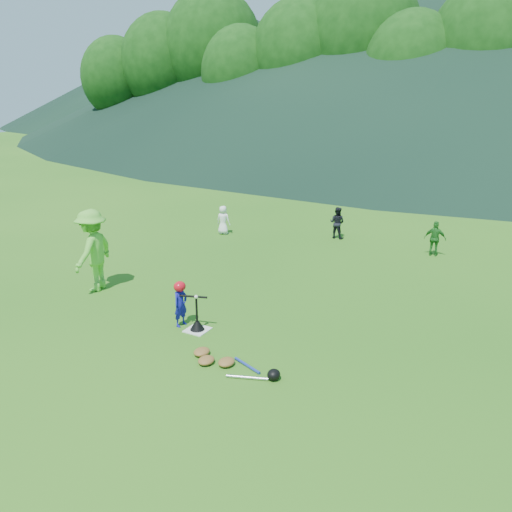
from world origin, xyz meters
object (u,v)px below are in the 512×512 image
at_px(batter_child, 181,304).
at_px(equipment_pile, 226,362).
at_px(home_plate, 197,330).
at_px(fielder_b, 337,223).
at_px(batting_tee, 197,325).
at_px(fielder_c, 435,239).
at_px(fielder_a, 223,220).
at_px(adult_coach, 93,250).

xyz_separation_m(batter_child, equipment_pile, (1.69, -0.95, -0.41)).
distance_m(home_plate, batter_child, 0.63).
bearing_deg(fielder_b, home_plate, 92.44).
relative_size(batter_child, equipment_pile, 0.53).
bearing_deg(batter_child, batting_tee, -87.31).
bearing_deg(fielder_c, home_plate, 62.18).
relative_size(batting_tee, equipment_pile, 0.38).
relative_size(fielder_a, fielder_c, 0.94).
xyz_separation_m(fielder_a, batting_tee, (3.59, -6.69, -0.37)).
bearing_deg(fielder_c, batter_child, 59.41).
distance_m(adult_coach, fielder_c, 9.72).
distance_m(fielder_b, fielder_c, 3.29).
bearing_deg(fielder_c, batting_tee, 62.18).
xyz_separation_m(adult_coach, batting_tee, (3.52, -0.70, -0.88)).
bearing_deg(batter_child, fielder_a, 33.02).
bearing_deg(fielder_c, adult_coach, 41.01).
distance_m(batter_child, fielder_c, 8.43).
bearing_deg(home_plate, batting_tee, 0.00).
bearing_deg(batting_tee, batter_child, 175.08).
bearing_deg(fielder_a, batting_tee, 113.43).
distance_m(home_plate, fielder_b, 8.10).
xyz_separation_m(home_plate, batter_child, (-0.43, 0.04, 0.46)).
height_order(adult_coach, fielder_c, adult_coach).
relative_size(batter_child, fielder_a, 0.95).
relative_size(home_plate, batter_child, 0.47).
bearing_deg(fielder_b, fielder_c, 174.31).
bearing_deg(adult_coach, equipment_pile, 59.33).
height_order(home_plate, fielder_c, fielder_c).
xyz_separation_m(fielder_b, fielder_c, (3.25, -0.49, -0.00)).
xyz_separation_m(fielder_c, equipment_pile, (-2.05, -8.50, -0.47)).
bearing_deg(fielder_a, batter_child, 110.63).
height_order(batting_tee, equipment_pile, batting_tee).
height_order(fielder_a, batting_tee, fielder_a).
bearing_deg(home_plate, fielder_c, 66.42).
bearing_deg(batter_child, fielder_c, -18.74).
height_order(adult_coach, equipment_pile, adult_coach).
distance_m(batter_child, fielder_a, 7.37).
bearing_deg(batting_tee, adult_coach, 168.82).
xyz_separation_m(batter_child, fielder_a, (-3.16, 6.66, 0.02)).
bearing_deg(fielder_b, batting_tee, 92.44).
xyz_separation_m(fielder_a, fielder_c, (6.90, 0.89, 0.03)).
height_order(home_plate, fielder_b, fielder_b).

